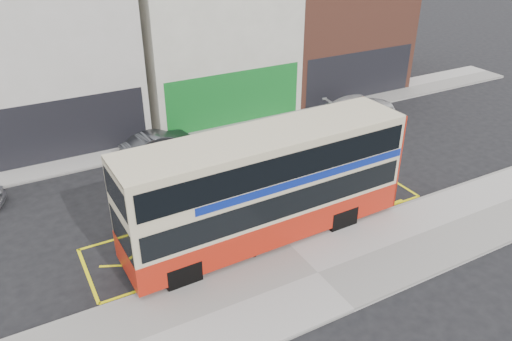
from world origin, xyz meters
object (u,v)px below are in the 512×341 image
bus_stop_post (256,211)px  street_tree_right (298,40)px  car_white (361,106)px  car_grey (159,144)px  double_decker_bus (267,185)px

bus_stop_post → street_tree_right: bearing=51.4°
car_white → car_grey: bearing=92.1°
double_decker_bus → car_white: 13.78m
bus_stop_post → car_white: 15.21m
car_grey → street_tree_right: bearing=-84.2°
car_grey → street_tree_right: street_tree_right is taller
car_grey → bus_stop_post: bearing=171.1°
car_grey → street_tree_right: (10.21, 2.97, 3.45)m
double_decker_bus → bus_stop_post: size_ratio=3.42×
car_grey → car_white: size_ratio=0.86×
car_white → street_tree_right: bearing=35.9°
bus_stop_post → street_tree_right: street_tree_right is taller
double_decker_bus → street_tree_right: size_ratio=1.83×
bus_stop_post → car_white: size_ratio=0.72×
double_decker_bus → bus_stop_post: (-1.05, -1.04, -0.23)m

